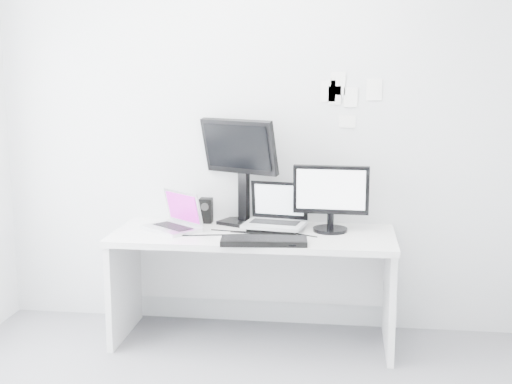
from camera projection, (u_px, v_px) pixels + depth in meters
back_wall at (260, 131)px, 4.61m from camera, size 3.60×0.00×3.60m
desk at (253, 287)px, 4.45m from camera, size 1.80×0.70×0.73m
macbook at (171, 210)px, 4.42m from camera, size 0.44×0.43×0.26m
speaker at (206, 210)px, 4.65m from camera, size 0.09×0.09×0.17m
dell_laptop at (274, 207)px, 4.41m from camera, size 0.42×0.35×0.32m
rear_monitor at (241, 171)px, 4.55m from camera, size 0.57×0.40×0.73m
samsung_monitor at (331, 198)px, 4.38m from camera, size 0.49×0.24×0.44m
keyboard at (264, 241)px, 4.11m from camera, size 0.53×0.23×0.03m
mouse at (294, 244)px, 4.04m from camera, size 0.11×0.10×0.03m
wall_note_0 at (328, 91)px, 4.50m from camera, size 0.10×0.00×0.14m
wall_note_1 at (351, 97)px, 4.49m from camera, size 0.09×0.00×0.13m
wall_note_2 at (374, 90)px, 4.46m from camera, size 0.10×0.00×0.14m
wall_note_3 at (347, 122)px, 4.52m from camera, size 0.11×0.00×0.08m
wall_note_4 at (338, 84)px, 4.48m from camera, size 0.10×0.00×0.15m
wall_note_5 at (335, 95)px, 4.50m from camera, size 0.09×0.00×0.12m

